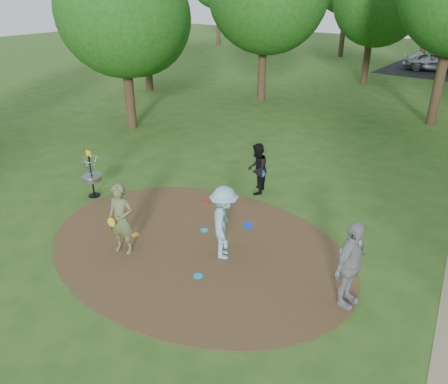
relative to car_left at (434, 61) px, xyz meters
The scene contains 13 objects.
ground 29.62m from the car_left, 87.06° to the right, with size 100.00×100.00×0.00m, color #2D5119.
dirt_clearing 29.62m from the car_left, 87.06° to the right, with size 8.40×8.40×0.02m, color #47301C.
player_observer_with_disc 30.83m from the car_left, 89.60° to the right, with size 0.77×0.64×1.85m.
player_throwing_with_disc 29.57m from the car_left, 85.44° to the right, with size 1.47×1.39×1.88m.
player_walking_with_disc 25.98m from the car_left, 87.79° to the right, with size 0.87×0.97×1.66m.
player_waiting_with_disc 29.85m from the car_left, 79.45° to the right, with size 0.59×1.19×1.95m.
disc_ground_cyan 28.88m from the car_left, 87.62° to the right, with size 0.22×0.22×0.02m, color #199CCD.
disc_ground_blue 30.63m from the car_left, 85.52° to the right, with size 0.22×0.22×0.02m, color #0DA2EC.
disc_ground_red 27.48m from the car_left, 89.67° to the right, with size 0.22×0.22×0.02m, color red.
car_left is the anchor object (origin of this frame).
disc_ground_orange 30.15m from the car_left, 90.24° to the right, with size 0.22×0.22×0.02m, color orange.
disc_golf_basket 29.43m from the car_left, 95.81° to the right, with size 0.63×0.63×1.54m.
tree_ring 20.56m from the car_left, 83.71° to the right, with size 36.56×45.50×9.06m.
Camera 1 is at (6.31, -7.16, 6.17)m, focal length 35.00 mm.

